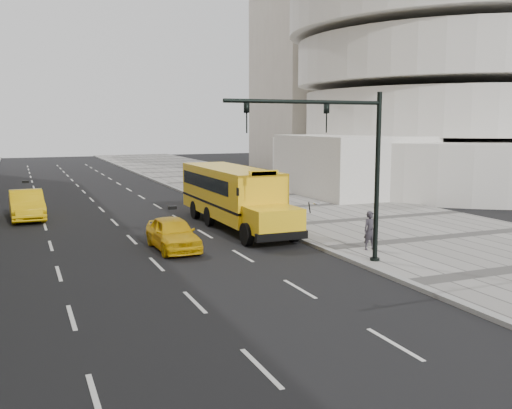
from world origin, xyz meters
name	(u,v)px	position (x,y,z in m)	size (l,w,h in m)	color
ground	(153,238)	(0.00, 0.00, 0.00)	(140.00, 140.00, 0.00)	black
sidewalk_museum	(371,220)	(12.00, 0.00, 0.07)	(12.00, 140.00, 0.15)	gray
curb_museum	(271,227)	(6.00, 0.00, 0.07)	(0.30, 140.00, 0.15)	gray
guggenheim	(420,33)	(29.37, 18.51, 13.58)	(33.20, 42.20, 35.00)	silver
school_bus	(232,192)	(4.50, 1.64, 1.76)	(2.96, 11.56, 3.19)	yellow
taxi_near	(173,233)	(0.23, -2.78, 0.69)	(1.63, 4.06, 1.38)	#E4AF0B
taxi_far	(27,205)	(-5.29, 7.82, 0.81)	(1.71, 4.92, 1.62)	#E4AF0B
pedestrian	(370,231)	(7.47, -6.57, 0.95)	(0.58, 0.38, 1.60)	#302D34
traffic_signal	(345,157)	(5.19, -8.20, 4.09)	(6.18, 0.36, 6.40)	black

